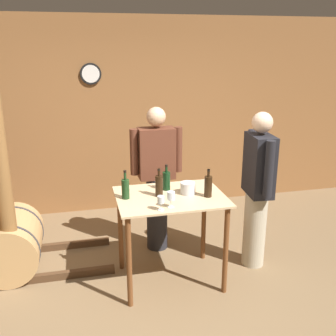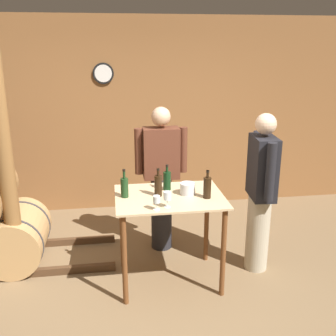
# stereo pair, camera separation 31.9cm
# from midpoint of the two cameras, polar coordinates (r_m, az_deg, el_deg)

# --- Properties ---
(ground_plane) EXTENTS (14.00, 14.00, 0.00)m
(ground_plane) POSITION_cam_midpoint_polar(r_m,az_deg,el_deg) (3.87, -1.59, -19.17)
(ground_plane) COLOR brown
(back_wall) EXTENTS (8.40, 0.08, 2.70)m
(back_wall) POSITION_cam_midpoint_polar(r_m,az_deg,el_deg) (5.60, -6.86, 7.46)
(back_wall) COLOR brown
(back_wall) RESTS_ON ground_plane
(tasting_table) EXTENTS (1.04, 0.78, 0.92)m
(tasting_table) POSITION_cam_midpoint_polar(r_m,az_deg,el_deg) (3.85, -2.04, -6.51)
(tasting_table) COLOR #D1B284
(tasting_table) RESTS_ON ground_plane
(wine_bottle_far_left) EXTENTS (0.07, 0.07, 0.28)m
(wine_bottle_far_left) POSITION_cam_midpoint_polar(r_m,az_deg,el_deg) (3.72, -8.65, -2.95)
(wine_bottle_far_left) COLOR #193819
(wine_bottle_far_left) RESTS_ON tasting_table
(wine_bottle_left) EXTENTS (0.07, 0.07, 0.28)m
(wine_bottle_left) POSITION_cam_midpoint_polar(r_m,az_deg,el_deg) (3.74, -3.75, -2.57)
(wine_bottle_left) COLOR black
(wine_bottle_left) RESTS_ON tasting_table
(wine_bottle_center) EXTENTS (0.08, 0.08, 0.26)m
(wine_bottle_center) POSITION_cam_midpoint_polar(r_m,az_deg,el_deg) (3.91, -2.57, -1.82)
(wine_bottle_center) COLOR black
(wine_bottle_center) RESTS_ON tasting_table
(wine_bottle_right) EXTENTS (0.07, 0.07, 0.27)m
(wine_bottle_right) POSITION_cam_midpoint_polar(r_m,az_deg,el_deg) (3.73, 3.42, -2.64)
(wine_bottle_right) COLOR black
(wine_bottle_right) RESTS_ON tasting_table
(wine_glass_near_left) EXTENTS (0.06, 0.06, 0.13)m
(wine_glass_near_left) POSITION_cam_midpoint_polar(r_m,az_deg,el_deg) (3.43, -3.72, -4.73)
(wine_glass_near_left) COLOR silver
(wine_glass_near_left) RESTS_ON tasting_table
(wine_glass_near_center) EXTENTS (0.07, 0.07, 0.15)m
(wine_glass_near_center) POSITION_cam_midpoint_polar(r_m,az_deg,el_deg) (3.49, -2.23, -4.15)
(wine_glass_near_center) COLOR silver
(wine_glass_near_center) RESTS_ON tasting_table
(ice_bucket) EXTENTS (0.15, 0.15, 0.11)m
(ice_bucket) POSITION_cam_midpoint_polar(r_m,az_deg,el_deg) (3.82, 0.52, -2.96)
(ice_bucket) COLOR silver
(ice_bucket) RESTS_ON tasting_table
(person_host) EXTENTS (0.25, 0.59, 1.68)m
(person_host) POSITION_cam_midpoint_polar(r_m,az_deg,el_deg) (4.15, 10.75, -2.86)
(person_host) COLOR #B7AD93
(person_host) RESTS_ON ground_plane
(person_visitor_with_scarf) EXTENTS (0.59, 0.24, 1.68)m
(person_visitor_with_scarf) POSITION_cam_midpoint_polar(r_m,az_deg,el_deg) (4.44, -3.71, -1.29)
(person_visitor_with_scarf) COLOR #232328
(person_visitor_with_scarf) RESTS_ON ground_plane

